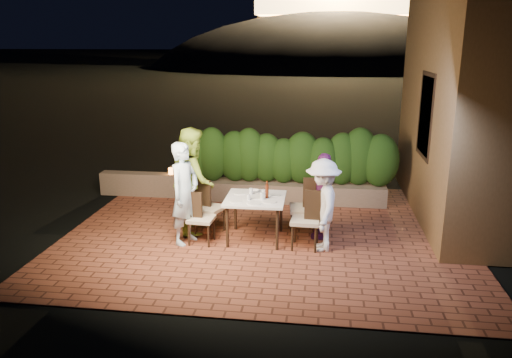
% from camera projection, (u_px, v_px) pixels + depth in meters
% --- Properties ---
extents(ground, '(400.00, 400.00, 0.00)m').
position_uv_depth(ground, '(263.00, 242.00, 8.53)').
color(ground, black).
rests_on(ground, ground).
extents(terrace_floor, '(7.00, 6.00, 0.15)m').
position_uv_depth(terrace_floor, '(266.00, 235.00, 9.03)').
color(terrace_floor, brown).
rests_on(terrace_floor, ground).
extents(building_wall, '(1.60, 5.00, 5.00)m').
position_uv_depth(building_wall, '(468.00, 86.00, 9.31)').
color(building_wall, brown).
rests_on(building_wall, ground).
extents(window_pane, '(0.08, 1.00, 1.40)m').
position_uv_depth(window_pane, '(427.00, 116.00, 9.06)').
color(window_pane, black).
rests_on(window_pane, building_wall).
extents(window_frame, '(0.06, 1.15, 1.55)m').
position_uv_depth(window_frame, '(427.00, 115.00, 9.07)').
color(window_frame, black).
rests_on(window_frame, building_wall).
extents(planter, '(4.20, 0.55, 0.40)m').
position_uv_depth(planter, '(285.00, 192.00, 10.65)').
color(planter, '#7D664F').
rests_on(planter, ground).
extents(hedge, '(4.00, 0.70, 1.10)m').
position_uv_depth(hedge, '(286.00, 158.00, 10.45)').
color(hedge, '#1D3E10').
rests_on(hedge, planter).
extents(parapet, '(2.20, 0.30, 0.50)m').
position_uv_depth(parapet, '(150.00, 184.00, 11.02)').
color(parapet, '#7D664F').
rests_on(parapet, ground).
extents(hill, '(52.00, 40.00, 22.00)m').
position_uv_depth(hill, '(332.00, 98.00, 66.64)').
color(hill, black).
rests_on(hill, ground).
extents(dining_table, '(1.01, 1.01, 0.75)m').
position_uv_depth(dining_table, '(255.00, 218.00, 8.53)').
color(dining_table, white).
rests_on(dining_table, ground).
extents(plate_nw, '(0.21, 0.21, 0.01)m').
position_uv_depth(plate_nw, '(236.00, 201.00, 8.23)').
color(plate_nw, white).
rests_on(plate_nw, dining_table).
extents(plate_sw, '(0.20, 0.20, 0.01)m').
position_uv_depth(plate_sw, '(240.00, 193.00, 8.66)').
color(plate_sw, white).
rests_on(plate_sw, dining_table).
extents(plate_ne, '(0.24, 0.24, 0.01)m').
position_uv_depth(plate_ne, '(269.00, 202.00, 8.21)').
color(plate_ne, white).
rests_on(plate_ne, dining_table).
extents(plate_se, '(0.20, 0.20, 0.01)m').
position_uv_depth(plate_se, '(275.00, 195.00, 8.57)').
color(plate_se, white).
rests_on(plate_se, dining_table).
extents(plate_centre, '(0.24, 0.24, 0.01)m').
position_uv_depth(plate_centre, '(256.00, 197.00, 8.43)').
color(plate_centre, white).
rests_on(plate_centre, dining_table).
extents(plate_front, '(0.25, 0.25, 0.01)m').
position_uv_depth(plate_front, '(254.00, 203.00, 8.13)').
color(plate_front, white).
rests_on(plate_front, dining_table).
extents(glass_nw, '(0.06, 0.06, 0.10)m').
position_uv_depth(glass_nw, '(248.00, 197.00, 8.29)').
color(glass_nw, silver).
rests_on(glass_nw, dining_table).
extents(glass_sw, '(0.06, 0.06, 0.11)m').
position_uv_depth(glass_sw, '(251.00, 191.00, 8.60)').
color(glass_sw, silver).
rests_on(glass_sw, dining_table).
extents(glass_ne, '(0.07, 0.07, 0.12)m').
position_uv_depth(glass_ne, '(262.00, 196.00, 8.31)').
color(glass_ne, silver).
rests_on(glass_ne, dining_table).
extents(glass_se, '(0.06, 0.06, 0.10)m').
position_uv_depth(glass_se, '(264.00, 192.00, 8.55)').
color(glass_se, silver).
rests_on(glass_se, dining_table).
extents(beer_bottle, '(0.06, 0.06, 0.30)m').
position_uv_depth(beer_bottle, '(267.00, 189.00, 8.38)').
color(beer_bottle, '#501E0D').
rests_on(beer_bottle, dining_table).
extents(bowl, '(0.16, 0.16, 0.04)m').
position_uv_depth(bowl, '(255.00, 191.00, 8.75)').
color(bowl, white).
rests_on(bowl, dining_table).
extents(chair_left_front, '(0.44, 0.44, 0.89)m').
position_uv_depth(chair_left_front, '(201.00, 218.00, 8.36)').
color(chair_left_front, black).
rests_on(chair_left_front, ground).
extents(chair_left_back, '(0.57, 0.57, 0.96)m').
position_uv_depth(chair_left_back, '(210.00, 207.00, 8.81)').
color(chair_left_back, black).
rests_on(chair_left_back, ground).
extents(chair_right_front, '(0.48, 0.48, 0.99)m').
position_uv_depth(chair_right_front, '(305.00, 219.00, 8.16)').
color(chair_right_front, black).
rests_on(chair_right_front, ground).
extents(chair_right_back, '(0.53, 0.53, 1.05)m').
position_uv_depth(chair_right_back, '(304.00, 207.00, 8.64)').
color(chair_right_back, black).
rests_on(chair_right_back, ground).
extents(diner_blue, '(0.61, 0.74, 1.73)m').
position_uv_depth(diner_blue, '(185.00, 193.00, 8.28)').
color(diner_blue, silver).
rests_on(diner_blue, ground).
extents(diner_green, '(0.96, 1.09, 1.87)m').
position_uv_depth(diner_green, '(193.00, 180.00, 8.81)').
color(diner_green, '#A0C73E').
rests_on(diner_green, ground).
extents(diner_white, '(0.63, 1.01, 1.52)m').
position_uv_depth(diner_white, '(323.00, 205.00, 8.02)').
color(diner_white, white).
rests_on(diner_white, ground).
extents(diner_purple, '(0.52, 0.93, 1.50)m').
position_uv_depth(diner_purple, '(324.00, 196.00, 8.53)').
color(diner_purple, '#6D2463').
rests_on(diner_purple, ground).
extents(parapet_lamp, '(0.10, 0.10, 0.14)m').
position_uv_depth(parapet_lamp, '(171.00, 171.00, 10.87)').
color(parapet_lamp, orange).
rests_on(parapet_lamp, parapet).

